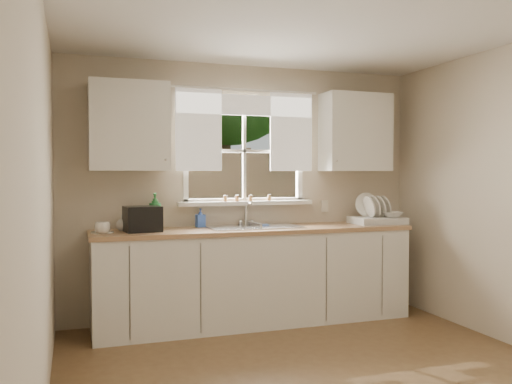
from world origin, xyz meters
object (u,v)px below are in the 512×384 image
object	(u,v)px
dish_rack	(377,217)
soap_bottle_a	(155,211)
cup	(103,228)
black_appliance	(142,219)

from	to	relation	value
dish_rack	soap_bottle_a	xyz separation A→B (m)	(-2.23, 0.20, 0.10)
dish_rack	cup	xyz separation A→B (m)	(-2.72, -0.09, -0.01)
dish_rack	cup	size ratio (longest dim) A/B	3.99
soap_bottle_a	black_appliance	bearing A→B (deg)	-105.32
soap_bottle_a	cup	world-z (taller)	soap_bottle_a
dish_rack	black_appliance	size ratio (longest dim) A/B	1.70
dish_rack	soap_bottle_a	distance (m)	2.24
dish_rack	soap_bottle_a	bearing A→B (deg)	174.97
black_appliance	dish_rack	bearing A→B (deg)	-6.35
dish_rack	cup	world-z (taller)	dish_rack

